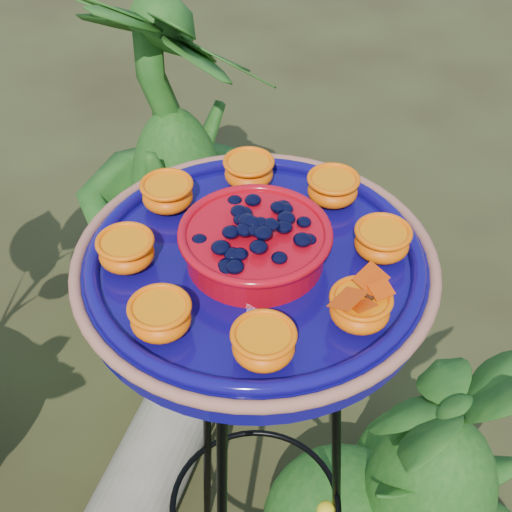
% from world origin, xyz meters
% --- Properties ---
extents(tripod_stand, '(0.41, 0.41, 0.98)m').
position_xyz_m(tripod_stand, '(0.11, -0.11, 0.60)').
color(tripod_stand, black).
rests_on(tripod_stand, ground).
extents(feeder_dish, '(0.57, 0.57, 0.12)m').
position_xyz_m(feeder_dish, '(0.11, -0.11, 1.03)').
color(feeder_dish, '#0E0861').
rests_on(feeder_dish, tripod_stand).
extents(driftwood_log, '(0.62, 0.43, 0.20)m').
position_xyz_m(driftwood_log, '(0.13, 0.25, 0.10)').
color(driftwood_log, gray).
rests_on(driftwood_log, ground).
extents(shrub_back_right, '(0.66, 0.66, 1.08)m').
position_xyz_m(shrub_back_right, '(0.64, 0.69, 0.54)').
color(shrub_back_right, '#174A13').
rests_on(shrub_back_right, ground).
extents(shrub_front_right, '(0.41, 0.29, 0.75)m').
position_xyz_m(shrub_front_right, '(0.42, -0.35, 0.38)').
color(shrub_front_right, '#174A13').
rests_on(shrub_front_right, ground).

